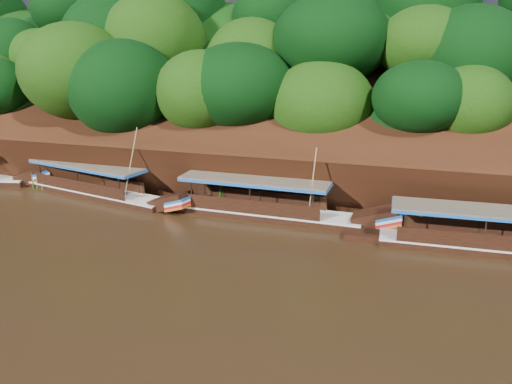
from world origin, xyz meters
The scene contains 6 objects.
ground centered at (0.00, 0.00, 0.00)m, with size 160.00×160.00×0.00m, color black.
riverbank centered at (-0.01, 22.73, 1.89)m, with size 120.00×30.06×19.40m.
boat_0 centered at (11.58, 6.48, 0.51)m, with size 13.90×2.67×6.41m.
boat_1 centered at (-1.24, 7.93, 0.55)m, with size 14.10×2.66×5.22m.
boat_2 centered at (-13.96, 8.44, 0.51)m, with size 14.31×4.78×5.63m.
reeds centered at (-2.07, 9.51, 0.91)m, with size 47.74×2.53×2.27m.
Camera 1 is at (6.31, -20.14, 10.44)m, focal length 35.00 mm.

